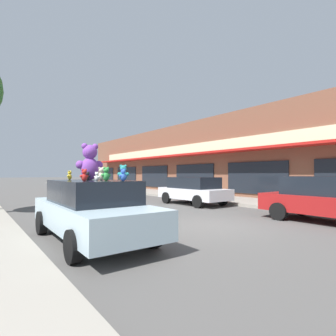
{
  "coord_description": "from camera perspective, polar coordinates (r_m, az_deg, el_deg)",
  "views": [
    {
      "loc": [
        -5.97,
        -5.93,
        1.65
      ],
      "look_at": [
        0.22,
        2.28,
        1.88
      ],
      "focal_mm": 28.0,
      "sensor_mm": 36.0,
      "label": 1
    }
  ],
  "objects": [
    {
      "name": "parked_car_far_center",
      "position": [
        14.23,
        5.55,
        -4.73
      ],
      "size": [
        1.95,
        4.09,
        1.46
      ],
      "color": "silver",
      "rests_on": "ground_plane"
    },
    {
      "name": "teddy_bear_giant",
      "position": [
        7.17,
        -16.66,
        1.17
      ],
      "size": [
        0.72,
        0.47,
        0.97
      ],
      "rotation": [
        0.0,
        0.0,
        2.99
      ],
      "color": "purple",
      "rests_on": "plush_art_car"
    },
    {
      "name": "teddy_bear_red",
      "position": [
        6.02,
        -17.77,
        -1.53
      ],
      "size": [
        0.2,
        0.13,
        0.27
      ],
      "rotation": [
        0.0,
        0.0,
        3.29
      ],
      "color": "red",
      "rests_on": "plush_art_car"
    },
    {
      "name": "teddy_bear_blue",
      "position": [
        5.9,
        -9.74,
        -1.53
      ],
      "size": [
        0.21,
        0.13,
        0.28
      ],
      "rotation": [
        0.0,
        0.0,
        3.26
      ],
      "color": "blue",
      "rests_on": "plush_art_car"
    },
    {
      "name": "ground_plane",
      "position": [
        8.58,
        8.2,
        -12.33
      ],
      "size": [
        260.0,
        260.0,
        0.0
      ],
      "primitive_type": "plane",
      "color": "#514F4C"
    },
    {
      "name": "storefront_row",
      "position": [
        26.07,
        17.04,
        1.61
      ],
      "size": [
        15.1,
        39.29,
        5.87
      ],
      "color": "brown",
      "rests_on": "ground_plane"
    },
    {
      "name": "teddy_bear_yellow",
      "position": [
        7.75,
        -20.63,
        -1.5
      ],
      "size": [
        0.18,
        0.17,
        0.26
      ],
      "rotation": [
        0.0,
        0.0,
        3.88
      ],
      "color": "yellow",
      "rests_on": "plush_art_car"
    },
    {
      "name": "teddy_bear_green",
      "position": [
        6.23,
        -13.32,
        -1.31
      ],
      "size": [
        0.24,
        0.15,
        0.33
      ],
      "rotation": [
        0.0,
        0.0,
        3.21
      ],
      "color": "green",
      "rests_on": "plush_art_car"
    },
    {
      "name": "parked_car_far_left",
      "position": [
        10.34,
        31.75,
        -5.64
      ],
      "size": [
        1.91,
        4.32,
        1.56
      ],
      "color": "maroon",
      "rests_on": "ground_plane"
    },
    {
      "name": "teddy_bear_cream",
      "position": [
        6.75,
        -14.32,
        -1.27
      ],
      "size": [
        0.25,
        0.16,
        0.33
      ],
      "rotation": [
        0.0,
        0.0,
        3.01
      ],
      "color": "beige",
      "rests_on": "plush_art_car"
    },
    {
      "name": "sidewalk_far",
      "position": [
        13.89,
        27.6,
        -7.61
      ],
      "size": [
        3.28,
        90.0,
        0.16
      ],
      "color": "gray",
      "rests_on": "ground_plane"
    },
    {
      "name": "plush_art_car",
      "position": [
        6.85,
        -16.23,
        -8.51
      ],
      "size": [
        2.0,
        4.67,
        1.48
      ],
      "rotation": [
        0.0,
        0.0,
        -0.01
      ],
      "color": "#ADC6D1",
      "rests_on": "ground_plane"
    },
    {
      "name": "teddy_bear_black",
      "position": [
        6.85,
        -17.13,
        -1.7
      ],
      "size": [
        0.17,
        0.11,
        0.22
      ],
      "rotation": [
        0.0,
        0.0,
        3.3
      ],
      "color": "black",
      "rests_on": "plush_art_car"
    },
    {
      "name": "teddy_bear_white",
      "position": [
        6.49,
        -15.22,
        -1.77
      ],
      "size": [
        0.14,
        0.15,
        0.21
      ],
      "rotation": [
        0.0,
        0.0,
        2.27
      ],
      "color": "white",
      "rests_on": "plush_art_car"
    },
    {
      "name": "teddy_bear_teal",
      "position": [
        6.16,
        -9.73,
        -1.09
      ],
      "size": [
        0.27,
        0.25,
        0.38
      ],
      "rotation": [
        0.0,
        0.0,
        2.45
      ],
      "color": "teal",
      "rests_on": "plush_art_car"
    }
  ]
}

